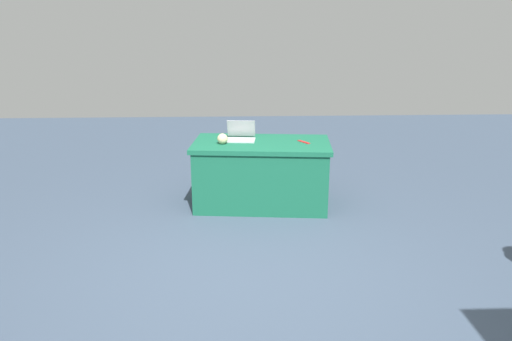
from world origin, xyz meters
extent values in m
plane|color=#3D4C60|center=(0.00, 0.00, 0.00)|extent=(14.40, 14.40, 0.00)
cube|color=#196647|center=(-0.22, -1.77, 0.70)|extent=(1.57, 0.98, 0.05)
cube|color=#196647|center=(-0.22, -1.77, 0.34)|extent=(1.50, 0.94, 0.67)
cube|color=silver|center=(0.01, -1.84, 0.73)|extent=(0.34, 0.25, 0.02)
cube|color=#B7B7BC|center=(0.00, -1.98, 0.83)|extent=(0.32, 0.11, 0.19)
sphere|color=beige|center=(0.21, -1.70, 0.78)|extent=(0.11, 0.11, 0.11)
cube|color=red|center=(-0.68, -1.74, 0.73)|extent=(0.12, 0.17, 0.01)
camera|label=1|loc=(0.07, 3.48, 1.98)|focal=34.56mm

